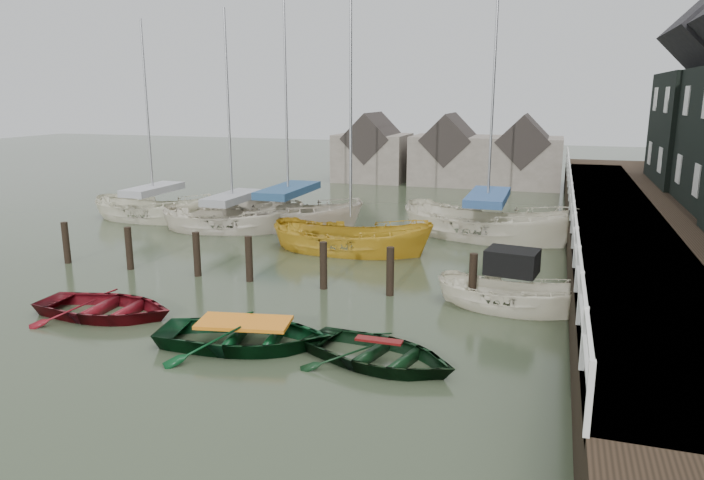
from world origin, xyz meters
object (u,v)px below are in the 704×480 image
(rowboat_green, at_px, (245,346))
(sailboat_e, at_px, (155,219))
(rowboat_red, at_px, (106,316))
(sailboat_d, at_px, (486,236))
(motorboat, at_px, (509,306))
(sailboat_c, at_px, (351,251))
(sailboat_b, at_px, (289,227))
(sailboat_a, at_px, (234,229))
(rowboat_dkgreen, at_px, (379,363))

(rowboat_green, distance_m, sailboat_e, 15.87)
(rowboat_red, bearing_deg, sailboat_d, -37.00)
(rowboat_green, height_order, sailboat_e, sailboat_e)
(motorboat, relative_size, sailboat_c, 0.36)
(sailboat_b, xyz_separation_m, sailboat_e, (-6.48, -0.21, 0.00))
(sailboat_c, bearing_deg, sailboat_a, 72.57)
(sailboat_a, bearing_deg, rowboat_red, 176.06)
(sailboat_c, bearing_deg, rowboat_red, 155.91)
(sailboat_b, xyz_separation_m, sailboat_d, (8.13, 0.75, 0.00))
(rowboat_dkgreen, distance_m, sailboat_e, 18.09)
(rowboat_red, distance_m, motorboat, 10.47)
(rowboat_green, distance_m, sailboat_a, 12.55)
(rowboat_red, height_order, sailboat_b, sailboat_b)
(sailboat_d, bearing_deg, sailboat_a, 115.49)
(sailboat_e, bearing_deg, sailboat_b, -88.25)
(rowboat_red, xyz_separation_m, sailboat_b, (0.14, 11.33, 0.06))
(sailboat_b, bearing_deg, sailboat_d, -73.14)
(sailboat_a, distance_m, sailboat_e, 4.52)
(rowboat_dkgreen, bearing_deg, rowboat_green, 105.99)
(rowboat_dkgreen, distance_m, sailboat_d, 12.72)
(rowboat_green, bearing_deg, sailboat_b, 8.44)
(rowboat_dkgreen, height_order, motorboat, motorboat)
(sailboat_c, distance_m, sailboat_e, 10.57)
(sailboat_b, distance_m, sailboat_c, 4.77)
(rowboat_dkgreen, bearing_deg, sailboat_a, 55.78)
(rowboat_green, distance_m, rowboat_dkgreen, 3.12)
(rowboat_green, xyz_separation_m, sailboat_a, (-6.21, 10.91, 0.06))
(motorboat, distance_m, sailboat_c, 7.53)
(sailboat_a, xyz_separation_m, sailboat_b, (2.04, 1.08, -0.00))
(motorboat, bearing_deg, sailboat_c, 60.45)
(rowboat_red, distance_m, sailboat_e, 12.79)
(rowboat_green, relative_size, motorboat, 0.96)
(rowboat_red, xyz_separation_m, rowboat_dkgreen, (7.43, -0.61, 0.00))
(rowboat_dkgreen, relative_size, motorboat, 0.85)
(sailboat_b, height_order, sailboat_e, sailboat_b)
(sailboat_b, bearing_deg, sailboat_c, -116.97)
(sailboat_c, bearing_deg, rowboat_dkgreen, -157.57)
(motorboat, relative_size, sailboat_d, 0.31)
(rowboat_dkgreen, bearing_deg, rowboat_red, 100.41)
(motorboat, distance_m, sailboat_b, 12.30)
(motorboat, relative_size, sailboat_b, 0.33)
(sailboat_e, bearing_deg, sailboat_c, -105.26)
(rowboat_green, bearing_deg, rowboat_dkgreen, -99.85)
(rowboat_green, bearing_deg, sailboat_d, -28.02)
(rowboat_red, height_order, sailboat_e, sailboat_e)
(sailboat_a, distance_m, sailboat_c, 6.07)
(rowboat_dkgreen, xyz_separation_m, sailboat_e, (-13.77, 11.72, 0.06))
(motorboat, relative_size, sailboat_e, 0.42)
(rowboat_green, distance_m, sailboat_b, 12.69)
(sailboat_a, bearing_deg, sailboat_c, -122.63)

